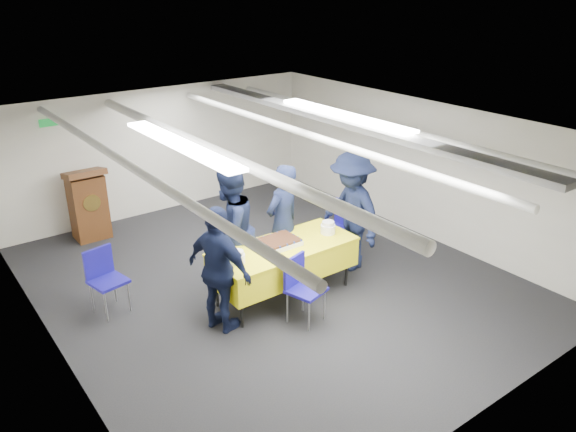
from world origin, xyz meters
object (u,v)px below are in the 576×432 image
object	(u,v)px
sailor_b	(230,230)
sailor_c	(220,270)
sheet_cake	(279,242)
podium	(88,204)
chair_left	(104,274)
chair_near	(301,283)
chair_right	(339,222)
sailor_a	(283,223)
serving_table	(284,260)
sailor_d	(351,211)

from	to	relation	value
sailor_b	sailor_c	distance (m)	1.00
sheet_cake	sailor_b	world-z (taller)	sailor_b
podium	chair_left	world-z (taller)	podium
chair_near	sailor_c	bearing A→B (deg)	155.21
podium	chair_right	world-z (taller)	podium
sailor_a	sheet_cake	bearing A→B (deg)	34.51
chair_near	sailor_a	distance (m)	1.20
sheet_cake	sailor_b	xyz separation A→B (m)	(-0.42, 0.55, 0.09)
chair_right	sailor_c	xyz separation A→B (m)	(-2.57, -0.71, 0.29)
chair_near	sailor_b	xyz separation A→B (m)	(-0.30, 1.20, 0.37)
chair_left	sailor_c	bearing A→B (deg)	-52.32
chair_near	chair_left	bearing A→B (deg)	138.18
sailor_b	sailor_c	xyz separation A→B (m)	(-0.62, -0.78, -0.08)
podium	sheet_cake	bearing A→B (deg)	-67.32
sailor_a	sailor_b	bearing A→B (deg)	-24.06
chair_near	chair_left	world-z (taller)	same
chair_left	sailor_a	world-z (taller)	sailor_a
sailor_a	chair_left	bearing A→B (deg)	-28.46
chair_near	sailor_b	size ratio (longest dim) A/B	0.48
serving_table	sailor_d	world-z (taller)	sailor_d
serving_table	chair_left	world-z (taller)	chair_left
serving_table	sailor_d	bearing A→B (deg)	4.51
sheet_cake	chair_right	world-z (taller)	chair_right
sailor_b	chair_near	bearing A→B (deg)	79.76
chair_right	chair_left	world-z (taller)	same
sailor_d	sailor_a	bearing A→B (deg)	-103.46
sailor_a	chair_near	bearing A→B (deg)	52.09
sailor_d	chair_left	bearing A→B (deg)	-100.87
chair_right	sailor_b	distance (m)	1.98
podium	chair_left	distance (m)	2.45
sheet_cake	sailor_d	xyz separation A→B (m)	(1.36, 0.05, 0.09)
sheet_cake	sailor_d	world-z (taller)	sailor_d
podium	chair_right	bearing A→B (deg)	-44.93
chair_near	sailor_d	bearing A→B (deg)	25.22
serving_table	chair_near	bearing A→B (deg)	-105.93
podium	sailor_c	size ratio (longest dim) A/B	0.76
serving_table	chair_left	size ratio (longest dim) A/B	2.30
sailor_a	serving_table	bearing A→B (deg)	41.92
chair_near	sailor_c	distance (m)	1.05
podium	sailor_a	bearing A→B (deg)	-59.40
serving_table	podium	size ratio (longest dim) A/B	1.60
sailor_c	sailor_d	xyz separation A→B (m)	(2.40, 0.27, 0.08)
serving_table	sailor_c	bearing A→B (deg)	-171.14
sheet_cake	sailor_b	size ratio (longest dim) A/B	0.30
chair_right	sailor_b	bearing A→B (deg)	178.18
sailor_d	sheet_cake	bearing A→B (deg)	-82.20
serving_table	chair_right	world-z (taller)	chair_right
chair_near	sailor_a	world-z (taller)	sailor_a
sailor_a	sailor_b	xyz separation A→B (m)	(-0.79, 0.16, 0.04)
serving_table	podium	world-z (taller)	podium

